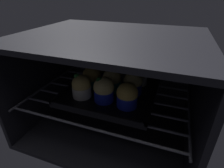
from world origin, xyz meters
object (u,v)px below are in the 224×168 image
(muffin_row0_col1, at_px, (104,90))
(muffin_row1_col0, at_px, (92,77))
(muffin_row1_col1, at_px, (112,81))
(muffin_row2_col0, at_px, (101,69))
(muffin_row1_col2, at_px, (133,83))
(muffin_row2_col1, at_px, (119,72))
(muffin_row0_col0, at_px, (81,87))
(muffin_row0_col2, at_px, (127,96))
(muffin_row2_col2, at_px, (139,75))
(baking_tray, at_px, (112,91))

(muffin_row0_col1, relative_size, muffin_row1_col0, 1.02)
(muffin_row1_col1, height_order, muffin_row2_col0, muffin_row1_col1)
(muffin_row1_col2, bearing_deg, muffin_row2_col0, 154.15)
(muffin_row2_col0, xyz_separation_m, muffin_row2_col1, (0.08, -0.00, -0.00))
(muffin_row1_col1, bearing_deg, muffin_row2_col0, 134.16)
(muffin_row0_col1, distance_m, muffin_row2_col1, 0.15)
(muffin_row0_col0, bearing_deg, muffin_row0_col1, 1.08)
(muffin_row0_col2, bearing_deg, muffin_row2_col0, 134.89)
(muffin_row1_col2, bearing_deg, muffin_row1_col0, -178.90)
(muffin_row0_col2, height_order, muffin_row2_col1, muffin_row2_col1)
(muffin_row2_col1, xyz_separation_m, muffin_row2_col2, (0.08, 0.01, 0.00))
(muffin_row2_col1, distance_m, muffin_row2_col2, 0.08)
(muffin_row0_col0, bearing_deg, baking_tray, 43.79)
(muffin_row0_col1, bearing_deg, muffin_row1_col0, 136.52)
(muffin_row1_col2, bearing_deg, muffin_row1_col1, -174.45)
(muffin_row2_col0, bearing_deg, muffin_row1_col1, -45.84)
(muffin_row2_col1, bearing_deg, muffin_row1_col2, -44.18)
(muffin_row0_col2, height_order, muffin_row1_col0, muffin_row1_col0)
(muffin_row0_col2, relative_size, muffin_row1_col2, 0.99)
(muffin_row2_col1, bearing_deg, muffin_row0_col1, -90.71)
(muffin_row0_col2, distance_m, muffin_row2_col0, 0.22)
(muffin_row0_col2, relative_size, muffin_row2_col0, 1.00)
(muffin_row0_col1, xyz_separation_m, muffin_row2_col1, (0.00, 0.15, -0.00))
(muffin_row0_col1, height_order, muffin_row2_col1, muffin_row0_col1)
(muffin_row1_col2, height_order, muffin_row2_col2, muffin_row1_col2)
(muffin_row2_col0, relative_size, muffin_row2_col2, 1.01)
(muffin_row0_col0, xyz_separation_m, muffin_row0_col1, (0.08, 0.00, 0.00))
(muffin_row1_col0, relative_size, muffin_row2_col1, 1.01)
(muffin_row0_col1, distance_m, muffin_row2_col0, 0.17)
(muffin_row0_col2, relative_size, muffin_row2_col1, 0.97)
(muffin_row0_col2, bearing_deg, muffin_row1_col0, 153.31)
(baking_tray, bearing_deg, muffin_row1_col1, -69.00)
(baking_tray, bearing_deg, muffin_row0_col2, -45.22)
(muffin_row0_col0, bearing_deg, muffin_row1_col0, 89.69)
(muffin_row0_col2, distance_m, muffin_row1_col1, 0.11)
(muffin_row1_col1, distance_m, muffin_row2_col2, 0.12)
(muffin_row1_col0, xyz_separation_m, muffin_row2_col2, (0.16, 0.08, 0.00))
(muffin_row0_col1, relative_size, muffin_row2_col0, 1.07)
(muffin_row1_col1, distance_m, muffin_row1_col2, 0.08)
(muffin_row1_col0, bearing_deg, muffin_row1_col1, -2.98)
(muffin_row0_col1, relative_size, muffin_row2_col1, 1.03)
(muffin_row2_col1, bearing_deg, baking_tray, -91.49)
(baking_tray, distance_m, muffin_row2_col0, 0.12)
(muffin_row0_col0, height_order, muffin_row0_col1, muffin_row0_col1)
(baking_tray, height_order, muffin_row1_col2, muffin_row1_col2)
(muffin_row1_col0, xyz_separation_m, muffin_row2_col1, (0.08, 0.08, 0.00))
(muffin_row1_col1, relative_size, muffin_row1_col2, 1.02)
(muffin_row0_col0, distance_m, muffin_row2_col1, 0.18)
(muffin_row0_col0, relative_size, muffin_row1_col0, 1.00)
(muffin_row1_col2, distance_m, muffin_row2_col1, 0.10)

